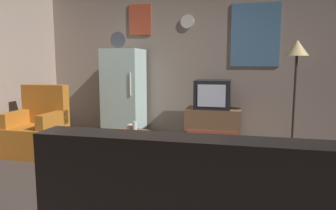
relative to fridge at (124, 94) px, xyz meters
name	(u,v)px	position (x,y,z in m)	size (l,w,h in m)	color
ground_plane	(144,190)	(0.97, -1.99, -0.75)	(12.00, 12.00, 0.00)	#3D332D
wall_with_art	(187,64)	(0.98, 0.46, 0.51)	(5.20, 0.12, 2.51)	gray
fridge	(124,94)	(0.00, 0.00, 0.00)	(0.60, 0.62, 1.77)	silver
tv_stand	(213,126)	(1.49, -0.02, -0.47)	(0.84, 0.53, 0.57)	brown
crt_tv	(213,94)	(1.47, -0.02, 0.04)	(0.54, 0.51, 0.44)	black
standing_lamp	(297,57)	(2.64, -0.18, 0.60)	(0.32, 0.32, 1.59)	#332D28
coffee_table	(125,153)	(0.58, -1.50, -0.53)	(0.72, 0.72, 0.44)	brown
wine_glass	(135,128)	(0.69, -1.46, -0.23)	(0.05, 0.05, 0.15)	silver
mug_ceramic_white	(131,128)	(0.61, -1.35, -0.26)	(0.08, 0.08, 0.09)	silver
mug_ceramic_tan	(130,129)	(0.62, -1.43, -0.26)	(0.08, 0.08, 0.09)	tan
armchair	(38,130)	(-0.89, -1.07, -0.42)	(0.68, 0.68, 0.96)	#B2661E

